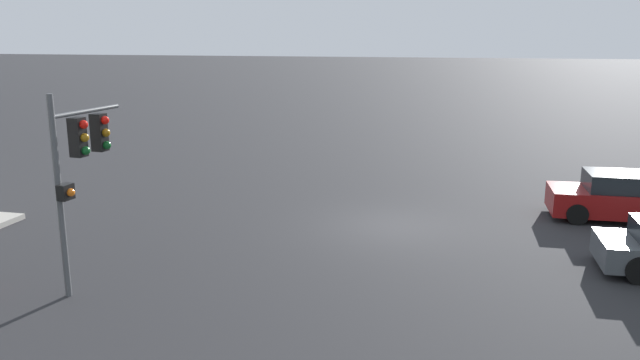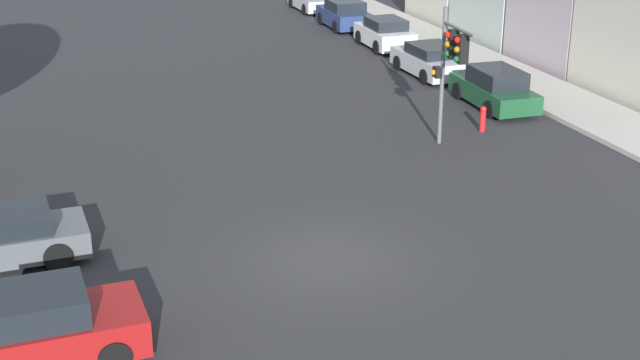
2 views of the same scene
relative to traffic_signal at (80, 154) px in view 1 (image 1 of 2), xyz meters
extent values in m
plane|color=#28282B|center=(-6.40, -6.37, -3.17)|extent=(300.00, 300.00, 0.00)
cylinder|color=#515456|center=(0.10, 0.74, -0.87)|extent=(0.14, 0.14, 4.60)
cylinder|color=#515456|center=(0.01, -0.40, 0.93)|extent=(0.28, 2.28, 0.10)
cube|color=black|center=(0.04, -0.02, 0.38)|extent=(0.32, 0.32, 0.90)
sphere|color=red|center=(-0.15, 0.00, 0.68)|extent=(0.20, 0.20, 0.20)
sphere|color=#99660F|center=(-0.15, 0.00, 0.38)|extent=(0.20, 0.20, 0.20)
sphere|color=#0F511E|center=(-0.15, 0.00, 0.08)|extent=(0.20, 0.20, 0.20)
cube|color=black|center=(-0.02, -0.78, 0.38)|extent=(0.32, 0.32, 0.90)
sphere|color=red|center=(-0.21, -0.76, 0.68)|extent=(0.20, 0.20, 0.20)
sphere|color=#99660F|center=(-0.21, -0.76, 0.38)|extent=(0.20, 0.20, 0.20)
sphere|color=#0F511E|center=(-0.21, -0.76, 0.08)|extent=(0.20, 0.20, 0.20)
cube|color=black|center=(-0.08, 0.75, -0.70)|extent=(0.25, 0.37, 0.35)
sphere|color=orange|center=(-0.22, 0.76, -0.70)|extent=(0.18, 0.18, 0.18)
cube|color=maroon|center=(-13.18, -8.82, -2.59)|extent=(3.91, 2.01, 0.78)
cube|color=black|center=(-13.33, -8.83, -1.92)|extent=(2.06, 1.72, 0.57)
cylinder|color=black|center=(-12.02, -7.90, -2.83)|extent=(0.67, 0.24, 0.67)
cylinder|color=black|center=(-11.96, -9.67, -2.83)|extent=(0.67, 0.24, 0.67)
cylinder|color=black|center=(-12.69, -4.82, -2.82)|extent=(0.71, 0.24, 0.70)
cylinder|color=black|center=(-12.74, -3.11, -2.82)|extent=(0.71, 0.24, 0.70)
camera|label=1|loc=(-8.64, 12.27, 2.66)|focal=35.00mm
camera|label=2|loc=(-13.06, -24.91, 6.51)|focal=50.00mm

